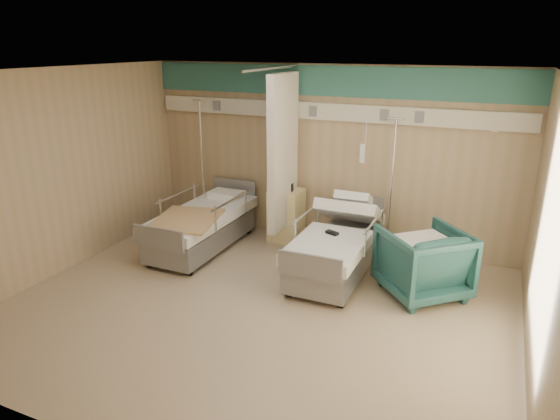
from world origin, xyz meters
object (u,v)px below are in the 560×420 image
at_px(bedside_cabinet, 286,215).
at_px(iv_stand_right, 388,228).
at_px(iv_stand_left, 204,203).
at_px(bed_left, 202,230).
at_px(bed_right, 337,253).
at_px(visitor_armchair, 423,262).

relative_size(bedside_cabinet, iv_stand_right, 0.41).
relative_size(bedside_cabinet, iv_stand_left, 0.38).
distance_m(bed_left, bedside_cabinet, 1.39).
xyz_separation_m(bed_right, iv_stand_left, (-2.68, 0.85, 0.14)).
xyz_separation_m(bed_right, bed_left, (-2.20, 0.00, 0.00)).
distance_m(bed_left, iv_stand_right, 2.87).
distance_m(bedside_cabinet, visitor_armchair, 2.55).
distance_m(bed_left, visitor_armchair, 3.39).
height_order(bed_right, bedside_cabinet, bedside_cabinet).
relative_size(bed_right, iv_stand_left, 0.97).
bearing_deg(iv_stand_right, bed_left, -160.05).
xyz_separation_m(bed_right, visitor_armchair, (1.18, -0.12, 0.13)).
relative_size(bed_left, bedside_cabinet, 2.54).
distance_m(bed_right, bed_left, 2.20).
bearing_deg(iv_stand_left, visitor_armchair, -14.16).
bearing_deg(iv_stand_right, iv_stand_left, -177.65).
height_order(bed_right, visitor_armchair, visitor_armchair).
relative_size(bed_right, visitor_armchair, 2.20).
distance_m(bed_right, visitor_armchair, 1.19).
xyz_separation_m(bed_left, iv_stand_right, (2.70, 0.98, 0.11)).
relative_size(bedside_cabinet, visitor_armchair, 0.86).
bearing_deg(bedside_cabinet, visitor_armchair, -23.73).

